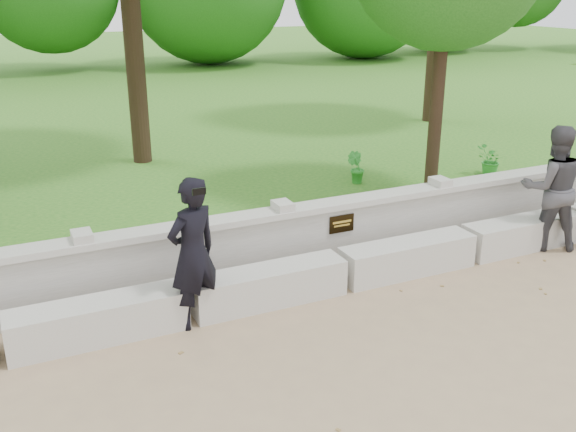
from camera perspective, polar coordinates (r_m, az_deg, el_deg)
ground at (r=6.88m, az=12.79°, el=-12.51°), size 80.00×80.00×0.00m
lawn at (r=19.19m, az=-13.55°, el=8.87°), size 40.00×22.00×0.25m
concrete_bench at (r=8.15m, az=4.82°, el=-4.86°), size 11.90×0.45×0.45m
parapet_wall at (r=8.62m, az=2.57°, el=-1.66°), size 12.50×0.35×0.90m
man_main at (r=7.07m, az=-8.46°, el=-3.31°), size 0.74×0.69×1.74m
visitor_left at (r=9.86m, az=22.40°, el=2.32°), size 1.09×1.00×1.81m
shrub_b at (r=11.58m, az=6.04°, el=4.31°), size 0.39×0.40×0.57m
shrub_c at (r=12.59m, az=17.54°, el=4.71°), size 0.55×0.50×0.55m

